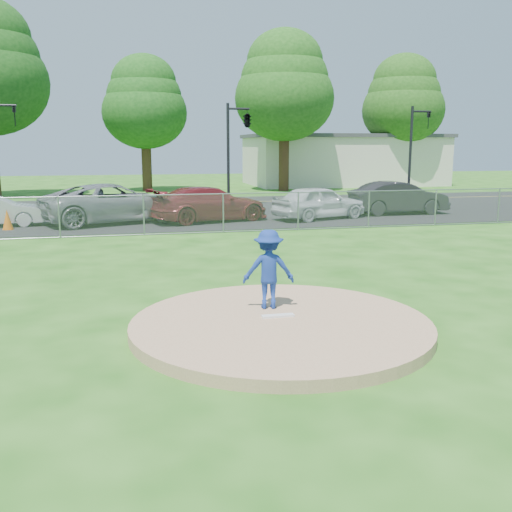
% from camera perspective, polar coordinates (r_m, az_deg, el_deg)
% --- Properties ---
extents(ground, '(120.00, 120.00, 0.00)m').
position_cam_1_polar(ground, '(19.95, -5.14, 1.41)').
color(ground, '#1E5512').
rests_on(ground, ground).
extents(pitchers_mound, '(5.40, 5.40, 0.20)m').
position_cam_1_polar(pitchers_mound, '(10.35, 2.49, -6.95)').
color(pitchers_mound, tan).
rests_on(pitchers_mound, ground).
extents(pitching_rubber, '(0.60, 0.15, 0.04)m').
position_cam_1_polar(pitching_rubber, '(10.50, 2.20, -6.00)').
color(pitching_rubber, white).
rests_on(pitching_rubber, pitchers_mound).
extents(chain_link_fence, '(40.00, 0.06, 1.50)m').
position_cam_1_polar(chain_link_fence, '(21.81, -5.89, 4.20)').
color(chain_link_fence, gray).
rests_on(chain_link_fence, ground).
extents(parking_lot, '(50.00, 8.00, 0.01)m').
position_cam_1_polar(parking_lot, '(26.34, -7.07, 3.69)').
color(parking_lot, black).
rests_on(parking_lot, ground).
extents(street, '(60.00, 7.00, 0.01)m').
position_cam_1_polar(street, '(33.76, -8.39, 5.23)').
color(street, black).
rests_on(street, ground).
extents(commercial_building, '(16.40, 9.40, 4.30)m').
position_cam_1_polar(commercial_building, '(51.04, 8.64, 9.52)').
color(commercial_building, beige).
rests_on(commercial_building, ground).
extents(tree_center, '(6.16, 6.16, 9.84)m').
position_cam_1_polar(tree_center, '(43.65, -11.09, 14.90)').
color(tree_center, '#3D2616').
rests_on(tree_center, ground).
extents(tree_right, '(7.28, 7.28, 11.63)m').
position_cam_1_polar(tree_right, '(43.32, 2.87, 16.68)').
color(tree_right, '#3A2215').
rests_on(tree_right, ground).
extents(tree_far_right, '(6.72, 6.72, 10.74)m').
position_cam_1_polar(tree_far_right, '(50.07, 14.52, 14.90)').
color(tree_far_right, '#362013').
rests_on(tree_far_right, ground).
extents(traffic_signal_center, '(1.42, 2.48, 5.60)m').
position_cam_1_polar(traffic_signal_center, '(32.21, -1.08, 13.28)').
color(traffic_signal_center, black).
rests_on(traffic_signal_center, ground).
extents(traffic_signal_right, '(1.28, 0.20, 5.60)m').
position_cam_1_polar(traffic_signal_right, '(35.73, 15.55, 10.65)').
color(traffic_signal_right, black).
rests_on(traffic_signal_right, ground).
extents(pitcher, '(1.06, 0.71, 1.52)m').
position_cam_1_polar(pitcher, '(10.91, 1.27, -1.33)').
color(pitcher, navy).
rests_on(pitcher, pitchers_mound).
extents(traffic_cone, '(0.41, 0.41, 0.80)m').
position_cam_1_polar(traffic_cone, '(24.78, -23.61, 3.36)').
color(traffic_cone, orange).
rests_on(traffic_cone, parking_lot).
extents(parked_car_gray, '(6.70, 4.79, 1.69)m').
position_cam_1_polar(parked_car_gray, '(25.58, -14.05, 5.16)').
color(parked_car_gray, gray).
rests_on(parked_car_gray, parking_lot).
extents(parked_car_darkred, '(5.66, 3.54, 1.53)m').
position_cam_1_polar(parked_car_darkred, '(25.35, -4.65, 5.21)').
color(parked_car_darkred, maroon).
rests_on(parked_car_darkred, parking_lot).
extents(parked_car_pearl, '(4.81, 3.14, 1.52)m').
position_cam_1_polar(parked_car_pearl, '(26.30, 6.33, 5.37)').
color(parked_car_pearl, silver).
rests_on(parked_car_pearl, parking_lot).
extents(parked_car_charcoal, '(4.84, 1.80, 1.58)m').
position_cam_1_polar(parked_car_charcoal, '(28.95, 14.05, 5.68)').
color(parked_car_charcoal, black).
rests_on(parked_car_charcoal, parking_lot).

